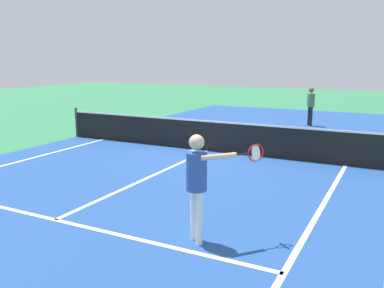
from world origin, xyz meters
name	(u,v)px	position (x,y,z in m)	size (l,w,h in m)	color
ground_plane	(207,151)	(0.00, 0.00, 0.00)	(60.00, 60.00, 0.00)	#337F51
court_surface_inbounds	(207,151)	(0.00, 0.00, 0.00)	(10.62, 24.40, 0.00)	#234C93
line_sideline_right	(292,259)	(4.11, -5.95, 0.00)	(0.10, 11.89, 0.01)	white
line_service_near	(55,220)	(0.00, -6.40, 0.00)	(8.22, 0.10, 0.01)	white
line_center_service	(152,176)	(0.00, -3.20, 0.00)	(0.10, 6.40, 0.01)	white
net	(207,135)	(0.00, 0.00, 0.49)	(10.77, 0.09, 1.07)	#33383D
player_near	(198,176)	(2.65, -6.02, 1.07)	(1.00, 0.86, 1.71)	white
player_far	(311,102)	(1.82, 6.57, 1.01)	(0.32, 0.36, 1.65)	black
tennis_ball_near_net	(204,160)	(0.46, -1.23, 0.03)	(0.07, 0.07, 0.07)	#CCE033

